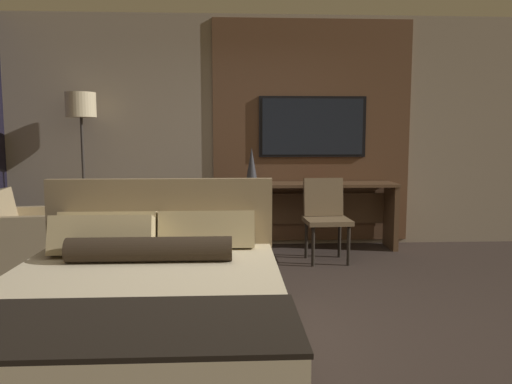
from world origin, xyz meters
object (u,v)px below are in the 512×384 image
Objects in this scene: desk_chair at (325,212)px; bed at (140,311)px; armchair_by_window at (31,240)px; vase_tall at (252,166)px; floor_lamp at (81,118)px; desk at (314,204)px; tv at (313,127)px; book at (320,181)px.

bed is at bearing -126.56° from desk_chair.
vase_tall is (2.32, 0.62, 0.73)m from armchair_by_window.
floor_lamp is at bearing 166.56° from desk_chair.
bed is 3.34m from floor_lamp.
desk_chair is 0.48× the size of floor_lamp.
floor_lamp reaches higher than armchair_by_window.
desk is 1.04× the size of floor_lamp.
vase_tall is (0.80, 2.85, 0.70)m from bed.
desk_chair is at bearing -10.70° from floor_lamp.
armchair_by_window is 0.48× the size of floor_lamp.
armchair_by_window is at bearing -166.89° from desk.
tv is (1.56, 3.13, 1.16)m from bed.
desk is at bearing -178.38° from book.
tv reaches higher than armchair_by_window.
vase_tall is (-0.76, -0.28, -0.46)m from tv.
bed reaches higher than armchair_by_window.
desk_chair is (0.03, -0.76, -0.93)m from tv.
desk is 2.16× the size of armchair_by_window.
vase_tall reaches higher than bed.
book is at bearing 1.62° from desk.
desk_chair is 2.96m from floor_lamp.
desk is 4.53× the size of vase_tall.
bed is 2.38× the size of desk_chair.
bed is at bearing -105.72° from vase_tall.
armchair_by_window is 2.51m from vase_tall.
book is (3.14, 0.72, 0.53)m from armchair_by_window.
book reaches higher than armchair_by_window.
bed is 3.04m from vase_tall.
book reaches higher than desk.
bed is at bearing -68.36° from floor_lamp.
vase_tall is 0.85m from book.
floor_lamp is (-2.73, 0.52, 1.02)m from desk_chair.
desk_chair reaches higher than book.
tv is at bearing 90.00° from desk.
bed is 1.62× the size of tv.
armchair_by_window is (-3.08, -0.90, -1.18)m from tv.
tv is 3.08× the size of vase_tall.
desk_chair is at bearing -31.66° from vase_tall.
tv reaches higher than bed.
tv reaches higher than book.
vase_tall reaches higher than desk_chair.
desk_chair reaches higher than armchair_by_window.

